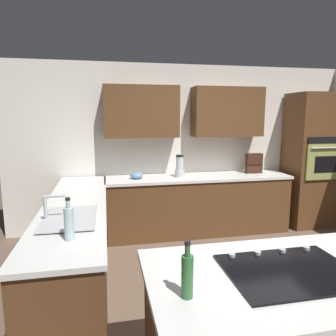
{
  "coord_description": "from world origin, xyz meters",
  "views": [
    {
      "loc": [
        1.49,
        2.74,
        1.81
      ],
      "look_at": [
        0.69,
        -1.19,
        1.14
      ],
      "focal_mm": 33.04,
      "sensor_mm": 36.0,
      "label": 1
    }
  ],
  "objects_px": {
    "sink_unit": "(69,218)",
    "dish_soap_bottle": "(69,223)",
    "blender": "(180,168)",
    "oil_bottle": "(187,275)",
    "wall_oven": "(312,161)",
    "spice_rack": "(254,163)",
    "cooktop": "(290,270)",
    "mixing_bowl": "(137,175)"
  },
  "relations": [
    {
      "from": "cooktop",
      "to": "oil_bottle",
      "type": "distance_m",
      "value": 0.69
    },
    {
      "from": "blender",
      "to": "wall_oven",
      "type": "bearing_deg",
      "value": 179.93
    },
    {
      "from": "sink_unit",
      "to": "wall_oven",
      "type": "bearing_deg",
      "value": -155.25
    },
    {
      "from": "wall_oven",
      "to": "oil_bottle",
      "type": "height_order",
      "value": "wall_oven"
    },
    {
      "from": "sink_unit",
      "to": "blender",
      "type": "height_order",
      "value": "blender"
    },
    {
      "from": "mixing_bowl",
      "to": "dish_soap_bottle",
      "type": "height_order",
      "value": "dish_soap_bottle"
    },
    {
      "from": "blender",
      "to": "spice_rack",
      "type": "distance_m",
      "value": 1.25
    },
    {
      "from": "sink_unit",
      "to": "spice_rack",
      "type": "xyz_separation_m",
      "value": [
        -2.68,
        -1.78,
        0.14
      ]
    },
    {
      "from": "dish_soap_bottle",
      "to": "oil_bottle",
      "type": "relative_size",
      "value": 1.08
    },
    {
      "from": "sink_unit",
      "to": "dish_soap_bottle",
      "type": "relative_size",
      "value": 2.15
    },
    {
      "from": "sink_unit",
      "to": "cooktop",
      "type": "xyz_separation_m",
      "value": [
        -1.39,
        1.23,
        -0.01
      ]
    },
    {
      "from": "dish_soap_bottle",
      "to": "sink_unit",
      "type": "bearing_deg",
      "value": -83.05
    },
    {
      "from": "wall_oven",
      "to": "sink_unit",
      "type": "relative_size",
      "value": 3.1
    },
    {
      "from": "sink_unit",
      "to": "cooktop",
      "type": "height_order",
      "value": "sink_unit"
    },
    {
      "from": "cooktop",
      "to": "blender",
      "type": "height_order",
      "value": "blender"
    },
    {
      "from": "cooktop",
      "to": "oil_bottle",
      "type": "xyz_separation_m",
      "value": [
        0.67,
        0.13,
        0.11
      ]
    },
    {
      "from": "blender",
      "to": "dish_soap_bottle",
      "type": "xyz_separation_m",
      "value": [
        1.37,
        2.18,
        -0.01
      ]
    },
    {
      "from": "sink_unit",
      "to": "cooktop",
      "type": "bearing_deg",
      "value": 138.38
    },
    {
      "from": "cooktop",
      "to": "mixing_bowl",
      "type": "height_order",
      "value": "mixing_bowl"
    },
    {
      "from": "cooktop",
      "to": "mixing_bowl",
      "type": "relative_size",
      "value": 3.98
    },
    {
      "from": "cooktop",
      "to": "wall_oven",
      "type": "bearing_deg",
      "value": -128.02
    },
    {
      "from": "cooktop",
      "to": "mixing_bowl",
      "type": "bearing_deg",
      "value": -78.25
    },
    {
      "from": "oil_bottle",
      "to": "mixing_bowl",
      "type": "bearing_deg",
      "value": -91.04
    },
    {
      "from": "sink_unit",
      "to": "oil_bottle",
      "type": "bearing_deg",
      "value": 117.91
    },
    {
      "from": "sink_unit",
      "to": "spice_rack",
      "type": "height_order",
      "value": "spice_rack"
    },
    {
      "from": "spice_rack",
      "to": "oil_bottle",
      "type": "xyz_separation_m",
      "value": [
        1.96,
        3.14,
        -0.04
      ]
    },
    {
      "from": "sink_unit",
      "to": "mixing_bowl",
      "type": "distance_m",
      "value": 1.87
    },
    {
      "from": "blender",
      "to": "mixing_bowl",
      "type": "xyz_separation_m",
      "value": [
        0.65,
        0.0,
        -0.09
      ]
    },
    {
      "from": "cooktop",
      "to": "mixing_bowl",
      "type": "xyz_separation_m",
      "value": [
        0.61,
        -2.93,
        0.05
      ]
    },
    {
      "from": "wall_oven",
      "to": "sink_unit",
      "type": "xyz_separation_m",
      "value": [
        3.68,
        1.7,
        -0.17
      ]
    },
    {
      "from": "dish_soap_bottle",
      "to": "blender",
      "type": "bearing_deg",
      "value": -122.16
    },
    {
      "from": "wall_oven",
      "to": "cooktop",
      "type": "height_order",
      "value": "wall_oven"
    },
    {
      "from": "spice_rack",
      "to": "dish_soap_bottle",
      "type": "distance_m",
      "value": 3.46
    },
    {
      "from": "dish_soap_bottle",
      "to": "oil_bottle",
      "type": "distance_m",
      "value": 1.11
    },
    {
      "from": "cooktop",
      "to": "oil_bottle",
      "type": "bearing_deg",
      "value": 11.16
    },
    {
      "from": "sink_unit",
      "to": "dish_soap_bottle",
      "type": "distance_m",
      "value": 0.5
    },
    {
      "from": "wall_oven",
      "to": "mixing_bowl",
      "type": "relative_size",
      "value": 11.39
    },
    {
      "from": "wall_oven",
      "to": "spice_rack",
      "type": "bearing_deg",
      "value": -4.8
    },
    {
      "from": "oil_bottle",
      "to": "blender",
      "type": "bearing_deg",
      "value": -102.97
    },
    {
      "from": "mixing_bowl",
      "to": "cooktop",
      "type": "bearing_deg",
      "value": 101.75
    },
    {
      "from": "wall_oven",
      "to": "mixing_bowl",
      "type": "height_order",
      "value": "wall_oven"
    },
    {
      "from": "spice_rack",
      "to": "dish_soap_bottle",
      "type": "bearing_deg",
      "value": 40.78
    }
  ]
}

